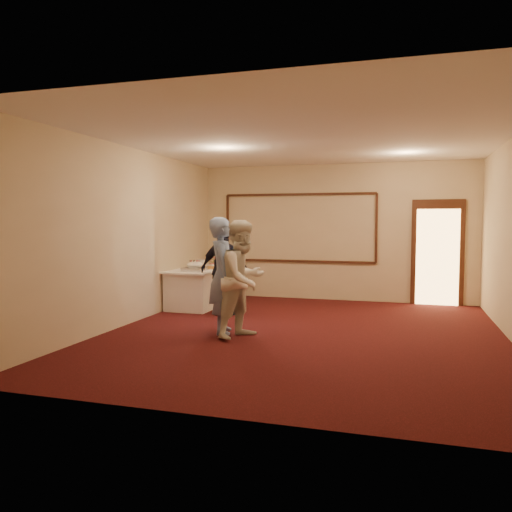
{
  "coord_description": "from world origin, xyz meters",
  "views": [
    {
      "loc": [
        1.48,
        -7.56,
        1.75
      ],
      "look_at": [
        -0.97,
        0.65,
        1.15
      ],
      "focal_mm": 35.0,
      "sensor_mm": 36.0,
      "label": 1
    }
  ],
  "objects_px": {
    "pavlova_tray": "(195,267)",
    "cupcake_stand": "(215,258)",
    "man": "(223,275)",
    "woman": "(243,279)",
    "buffet_table": "(206,285)",
    "plate_stack_a": "(201,264)",
    "plate_stack_b": "(220,263)",
    "tart": "(208,268)",
    "guest": "(224,270)"
  },
  "relations": [
    {
      "from": "cupcake_stand",
      "to": "tart",
      "type": "height_order",
      "value": "cupcake_stand"
    },
    {
      "from": "man",
      "to": "guest",
      "type": "height_order",
      "value": "man"
    },
    {
      "from": "guest",
      "to": "plate_stack_a",
      "type": "bearing_deg",
      "value": -40.05
    },
    {
      "from": "buffet_table",
      "to": "plate_stack_a",
      "type": "xyz_separation_m",
      "value": [
        -0.1,
        -0.03,
        0.47
      ]
    },
    {
      "from": "plate_stack_a",
      "to": "pavlova_tray",
      "type": "bearing_deg",
      "value": -76.97
    },
    {
      "from": "cupcake_stand",
      "to": "tart",
      "type": "bearing_deg",
      "value": -74.71
    },
    {
      "from": "plate_stack_b",
      "to": "plate_stack_a",
      "type": "bearing_deg",
      "value": -120.69
    },
    {
      "from": "pavlova_tray",
      "to": "man",
      "type": "xyz_separation_m",
      "value": [
        1.24,
        -1.75,
        0.05
      ]
    },
    {
      "from": "plate_stack_b",
      "to": "tart",
      "type": "xyz_separation_m",
      "value": [
        0.05,
        -0.76,
        -0.05
      ]
    },
    {
      "from": "pavlova_tray",
      "to": "plate_stack_b",
      "type": "bearing_deg",
      "value": 85.33
    },
    {
      "from": "buffet_table",
      "to": "plate_stack_a",
      "type": "height_order",
      "value": "plate_stack_a"
    },
    {
      "from": "man",
      "to": "buffet_table",
      "type": "bearing_deg",
      "value": 7.35
    },
    {
      "from": "pavlova_tray",
      "to": "buffet_table",
      "type": "bearing_deg",
      "value": 94.68
    },
    {
      "from": "buffet_table",
      "to": "man",
      "type": "distance_m",
      "value": 2.86
    },
    {
      "from": "buffet_table",
      "to": "guest",
      "type": "xyz_separation_m",
      "value": [
        0.83,
        -1.14,
        0.45
      ]
    },
    {
      "from": "pavlova_tray",
      "to": "guest",
      "type": "height_order",
      "value": "guest"
    },
    {
      "from": "plate_stack_a",
      "to": "woman",
      "type": "relative_size",
      "value": 0.12
    },
    {
      "from": "pavlova_tray",
      "to": "cupcake_stand",
      "type": "height_order",
      "value": "cupcake_stand"
    },
    {
      "from": "woman",
      "to": "tart",
      "type": "bearing_deg",
      "value": 56.21
    },
    {
      "from": "woman",
      "to": "guest",
      "type": "distance_m",
      "value": 1.78
    },
    {
      "from": "cupcake_stand",
      "to": "guest",
      "type": "relative_size",
      "value": 0.24
    },
    {
      "from": "buffet_table",
      "to": "plate_stack_a",
      "type": "bearing_deg",
      "value": -162.46
    },
    {
      "from": "tart",
      "to": "plate_stack_b",
      "type": "bearing_deg",
      "value": 93.49
    },
    {
      "from": "plate_stack_a",
      "to": "plate_stack_b",
      "type": "xyz_separation_m",
      "value": [
        0.26,
        0.43,
        -0.01
      ]
    },
    {
      "from": "pavlova_tray",
      "to": "cupcake_stand",
      "type": "xyz_separation_m",
      "value": [
        -0.21,
        1.65,
        0.06
      ]
    },
    {
      "from": "tart",
      "to": "guest",
      "type": "xyz_separation_m",
      "value": [
        0.63,
        -0.78,
        0.04
      ]
    },
    {
      "from": "plate_stack_a",
      "to": "cupcake_stand",
      "type": "bearing_deg",
      "value": 92.9
    },
    {
      "from": "pavlova_tray",
      "to": "woman",
      "type": "height_order",
      "value": "woman"
    },
    {
      "from": "cupcake_stand",
      "to": "woman",
      "type": "height_order",
      "value": "woman"
    },
    {
      "from": "woman",
      "to": "guest",
      "type": "height_order",
      "value": "woman"
    },
    {
      "from": "tart",
      "to": "man",
      "type": "bearing_deg",
      "value": -62.59
    },
    {
      "from": "man",
      "to": "woman",
      "type": "bearing_deg",
      "value": -137.53
    },
    {
      "from": "cupcake_stand",
      "to": "plate_stack_a",
      "type": "xyz_separation_m",
      "value": [
        0.05,
        -0.95,
        -0.06
      ]
    },
    {
      "from": "cupcake_stand",
      "to": "guest",
      "type": "height_order",
      "value": "guest"
    },
    {
      "from": "cupcake_stand",
      "to": "man",
      "type": "relative_size",
      "value": 0.22
    },
    {
      "from": "cupcake_stand",
      "to": "woman",
      "type": "bearing_deg",
      "value": -62.83
    },
    {
      "from": "buffet_table",
      "to": "woman",
      "type": "relative_size",
      "value": 1.38
    },
    {
      "from": "plate_stack_b",
      "to": "tart",
      "type": "bearing_deg",
      "value": -86.51
    },
    {
      "from": "pavlova_tray",
      "to": "plate_stack_b",
      "type": "height_order",
      "value": "pavlova_tray"
    },
    {
      "from": "plate_stack_a",
      "to": "plate_stack_b",
      "type": "distance_m",
      "value": 0.5
    },
    {
      "from": "buffet_table",
      "to": "plate_stack_b",
      "type": "xyz_separation_m",
      "value": [
        0.15,
        0.4,
        0.46
      ]
    },
    {
      "from": "plate_stack_a",
      "to": "buffet_table",
      "type": "bearing_deg",
      "value": 17.54
    },
    {
      "from": "plate_stack_a",
      "to": "plate_stack_b",
      "type": "bearing_deg",
      "value": 59.31
    },
    {
      "from": "plate_stack_b",
      "to": "guest",
      "type": "relative_size",
      "value": 0.11
    },
    {
      "from": "plate_stack_a",
      "to": "plate_stack_b",
      "type": "relative_size",
      "value": 1.08
    },
    {
      "from": "guest",
      "to": "woman",
      "type": "bearing_deg",
      "value": 129.22
    },
    {
      "from": "buffet_table",
      "to": "pavlova_tray",
      "type": "xyz_separation_m",
      "value": [
        0.06,
        -0.74,
        0.47
      ]
    },
    {
      "from": "guest",
      "to": "buffet_table",
      "type": "bearing_deg",
      "value": -44.09
    },
    {
      "from": "tart",
      "to": "woman",
      "type": "bearing_deg",
      "value": -57.19
    },
    {
      "from": "cupcake_stand",
      "to": "tart",
      "type": "relative_size",
      "value": 1.38
    }
  ]
}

